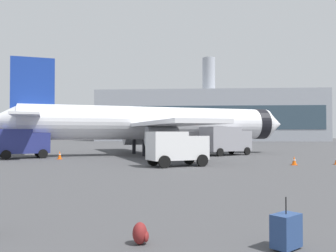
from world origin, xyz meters
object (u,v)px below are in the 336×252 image
Objects in this scene: fuel_truck at (225,140)px; traveller_backpack at (141,234)px; cargo_van at (177,147)px; safety_cone_far at (196,150)px; rolling_suitcase at (286,231)px; safety_cone_near at (294,161)px; service_truck at (23,142)px; safety_cone_mid at (60,155)px; airplane_at_gate at (154,123)px.

fuel_truck is 12.85× the size of traveller_backpack.
fuel_truck reaches higher than cargo_van.
safety_cone_far is 40.60m from rolling_suitcase.
safety_cone_near is at bearing 66.60° from traveller_backpack.
traveller_backpack is (0.15, -18.96, -1.22)m from cargo_van.
service_truck is at bearing -162.41° from fuel_truck.
safety_cone_mid is 1.29× the size of safety_cone_far.
airplane_at_gate reaches higher than traveller_backpack.
cargo_van reaches higher than traveller_backpack.
fuel_truck is at bearing 87.25° from rolling_suitcase.
traveller_backpack is at bearing -91.98° from safety_cone_far.
airplane_at_gate is 41.39× the size of safety_cone_mid.
service_truck is 6.32× the size of safety_cone_mid.
rolling_suitcase is at bearing -92.75° from fuel_truck.
safety_cone_near reaches higher than traveller_backpack.
rolling_suitcase is at bearing -60.01° from safety_cone_mid.
traveller_backpack is at bearing 177.81° from rolling_suitcase.
cargo_van reaches higher than safety_cone_far.
service_truck is 22.18m from safety_cone_far.
airplane_at_gate is 6.55× the size of service_truck.
traveller_backpack is at bearing -98.08° from fuel_truck.
safety_cone_near is at bearing -69.14° from safety_cone_far.
fuel_truck is (8.30, -0.50, -1.88)m from airplane_at_gate.
safety_cone_near is at bearing 10.55° from cargo_van.
traveller_backpack is at bearing -65.39° from safety_cone_mid.
cargo_van is at bearing -108.86° from fuel_truck.
safety_cone_mid is at bearing 114.61° from traveller_backpack.
airplane_at_gate is 7.08× the size of cargo_van.
rolling_suitcase is at bearing -78.80° from airplane_at_gate.
cargo_van is 7.55× the size of safety_cone_far.
fuel_truck is at bearing 81.92° from traveller_backpack.
cargo_van is at bearing -94.10° from safety_cone_far.
safety_cone_near is (12.52, -13.04, -3.32)m from airplane_at_gate.
fuel_truck is 7.48× the size of safety_cone_mid.
cargo_van reaches higher than safety_cone_mid.
airplane_at_gate is 34.05m from traveller_backpack.
airplane_at_gate is 5.53× the size of fuel_truck.
safety_cone_near is 21.19m from safety_cone_mid.
safety_cone_near is 1.44× the size of traveller_backpack.
traveller_backpack is (-1.40, -40.45, -0.08)m from safety_cone_far.
fuel_truck is at bearing 108.63° from safety_cone_near.
safety_cone_mid reaches higher than traveller_backpack.
service_truck is 10.86× the size of traveller_backpack.
rolling_suitcase is at bearing -80.31° from cargo_van.
safety_cone_near is 21.57m from rolling_suitcase.
service_truck is at bearing -141.44° from safety_cone_far.
safety_cone_mid is 28.07m from traveller_backpack.
service_truck reaches higher than safety_cone_near.
service_truck is 31.07m from traveller_backpack.
rolling_suitcase is 3.12m from traveller_backpack.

